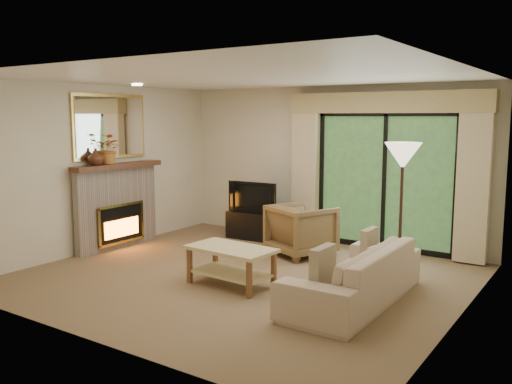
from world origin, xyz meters
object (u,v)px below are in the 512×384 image
Objects in this scene: media_console at (255,225)px; armchair at (301,230)px; coffee_table at (231,266)px; sofa at (354,274)px.

armchair reaches higher than media_console.
coffee_table is (-0.00, -1.81, -0.15)m from armchair.
armchair is 0.39× the size of sofa.
sofa is at bearing 15.00° from coffee_table.
sofa is at bearing -39.84° from media_console.
media_console is at bearing -126.86° from sofa.
armchair is 2.14m from sofa.
armchair is (1.22, -0.54, 0.16)m from media_console.
media_console is 1.09× the size of armchair.
sofa is 2.03× the size of coffee_table.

